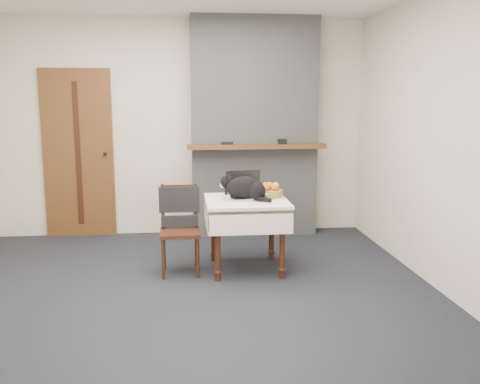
% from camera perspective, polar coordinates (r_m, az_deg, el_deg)
% --- Properties ---
extents(ground, '(4.50, 4.50, 0.00)m').
position_cam_1_polar(ground, '(4.85, -6.33, -10.12)').
color(ground, black).
rests_on(ground, ground).
extents(room_shell, '(4.52, 4.01, 2.61)m').
position_cam_1_polar(room_shell, '(5.01, -6.73, 11.09)').
color(room_shell, beige).
rests_on(room_shell, ground).
extents(door, '(0.82, 0.10, 2.00)m').
position_cam_1_polar(door, '(6.68, -16.85, 3.93)').
color(door, brown).
rests_on(door, ground).
extents(chimney, '(1.62, 0.48, 2.60)m').
position_cam_1_polar(chimney, '(6.46, 1.52, 6.82)').
color(chimney, gray).
rests_on(chimney, ground).
extents(side_table, '(0.78, 0.78, 0.70)m').
position_cam_1_polar(side_table, '(5.15, 0.68, -2.03)').
color(side_table, '#33140E').
rests_on(side_table, ground).
extents(laptop, '(0.43, 0.39, 0.27)m').
position_cam_1_polar(laptop, '(5.20, 0.62, 0.09)').
color(laptop, '#B7B7BC').
rests_on(laptop, side_table).
extents(cat, '(0.48, 0.37, 0.26)m').
position_cam_1_polar(cat, '(5.10, 0.63, 0.39)').
color(cat, black).
rests_on(cat, side_table).
extents(cream_jar, '(0.06, 0.06, 0.07)m').
position_cam_1_polar(cream_jar, '(5.08, -2.19, -0.55)').
color(cream_jar, silver).
rests_on(cream_jar, side_table).
extents(pill_bottle, '(0.03, 0.03, 0.07)m').
position_cam_1_polar(pill_bottle, '(5.07, 2.90, -0.53)').
color(pill_bottle, '#9B4013').
rests_on(pill_bottle, side_table).
extents(fruit_basket, '(0.24, 0.24, 0.14)m').
position_cam_1_polar(fruit_basket, '(5.27, 3.24, 0.10)').
color(fruit_basket, olive).
rests_on(fruit_basket, side_table).
extents(desk_clutter, '(0.14, 0.04, 0.01)m').
position_cam_1_polar(desk_clutter, '(5.20, 2.46, -0.61)').
color(desk_clutter, black).
rests_on(desk_clutter, side_table).
extents(chair, '(0.39, 0.38, 0.84)m').
position_cam_1_polar(chair, '(5.17, -6.46, -2.60)').
color(chair, '#33140E').
rests_on(chair, ground).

